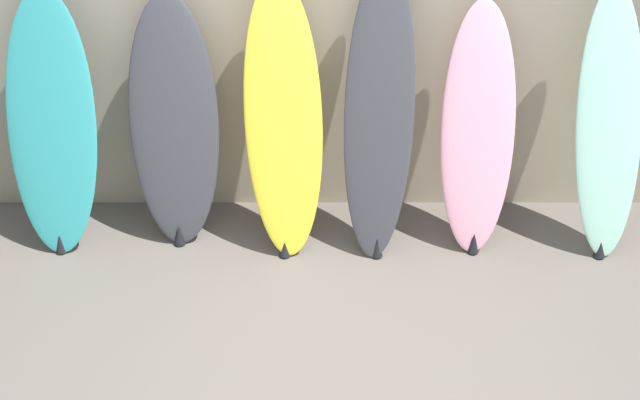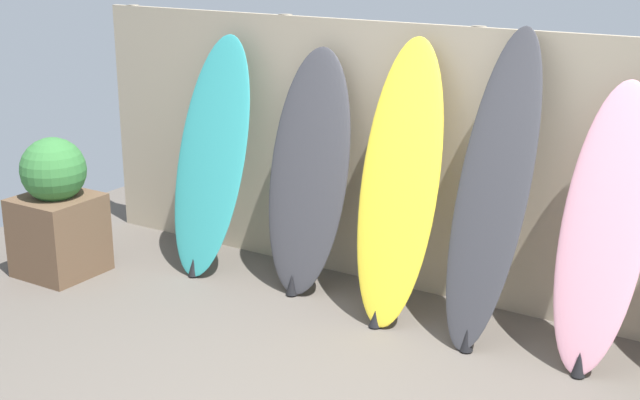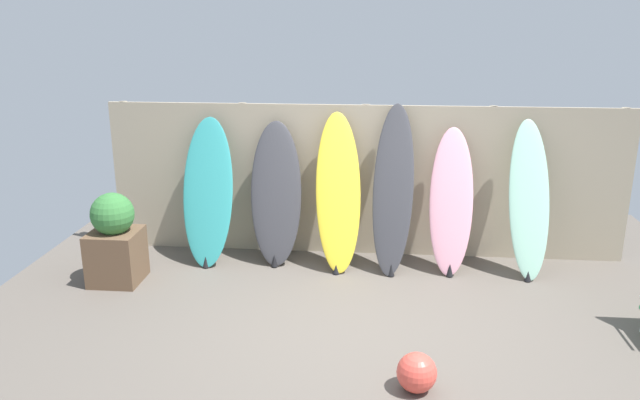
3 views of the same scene
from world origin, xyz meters
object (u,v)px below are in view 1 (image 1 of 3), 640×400
at_px(surfboard_pink_4, 475,131).
at_px(surfboard_seafoam_5, 606,125).
at_px(surfboard_charcoal_3, 376,116).
at_px(surfboard_yellow_2, 280,121).
at_px(surfboard_charcoal_1, 171,124).
at_px(surfboard_teal_0, 48,127).

xyz_separation_m(surfboard_pink_4, surfboard_seafoam_5, (0.83, -0.03, 0.05)).
bearing_deg(surfboard_pink_4, surfboard_charcoal_3, -178.32).
relative_size(surfboard_yellow_2, surfboard_charcoal_3, 0.95).
height_order(surfboard_yellow_2, surfboard_seafoam_5, surfboard_yellow_2).
bearing_deg(surfboard_charcoal_1, surfboard_pink_4, -1.78).
relative_size(surfboard_teal_0, surfboard_yellow_2, 0.95).
relative_size(surfboard_charcoal_1, surfboard_yellow_2, 0.94).
bearing_deg(surfboard_charcoal_1, surfboard_yellow_2, -5.61).
height_order(surfboard_charcoal_3, surfboard_pink_4, surfboard_charcoal_3).
xyz_separation_m(surfboard_charcoal_1, surfboard_pink_4, (1.98, -0.06, -0.02)).
bearing_deg(surfboard_pink_4, surfboard_yellow_2, -179.59).
distance_m(surfboard_pink_4, surfboard_seafoam_5, 0.84).
height_order(surfboard_teal_0, surfboard_seafoam_5, surfboard_seafoam_5).
bearing_deg(surfboard_yellow_2, surfboard_charcoal_1, 174.39).
xyz_separation_m(surfboard_charcoal_1, surfboard_charcoal_3, (1.33, -0.08, 0.10)).
height_order(surfboard_charcoal_1, surfboard_yellow_2, surfboard_yellow_2).
bearing_deg(surfboard_seafoam_5, surfboard_charcoal_1, 178.12).
xyz_separation_m(surfboard_yellow_2, surfboard_seafoam_5, (2.09, -0.02, -0.02)).
bearing_deg(surfboard_charcoal_3, surfboard_pink_4, 1.68).
bearing_deg(surfboard_charcoal_3, surfboard_yellow_2, 179.08).
height_order(surfboard_charcoal_3, surfboard_seafoam_5, surfboard_charcoal_3).
distance_m(surfboard_teal_0, surfboard_charcoal_3, 2.11).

